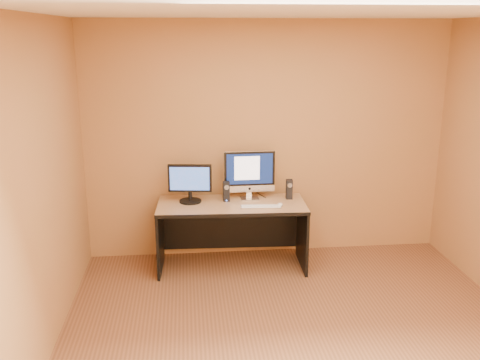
{
  "coord_description": "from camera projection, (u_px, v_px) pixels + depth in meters",
  "views": [
    {
      "loc": [
        -0.89,
        -3.74,
        2.47
      ],
      "look_at": [
        -0.36,
        1.48,
        1.0
      ],
      "focal_mm": 40.0,
      "sensor_mm": 36.0,
      "label": 1
    }
  ],
  "objects": [
    {
      "name": "mouse",
      "position": [
        280.0,
        205.0,
        5.53
      ],
      "size": [
        0.08,
        0.11,
        0.03
      ],
      "primitive_type": "ellipsoid",
      "rotation": [
        0.0,
        0.0,
        -0.23
      ],
      "color": "white",
      "rests_on": "desk"
    },
    {
      "name": "second_monitor",
      "position": [
        190.0,
        183.0,
        5.62
      ],
      "size": [
        0.49,
        0.29,
        0.41
      ],
      "primitive_type": null,
      "rotation": [
        0.0,
        0.0,
        -0.13
      ],
      "color": "black",
      "rests_on": "desk"
    },
    {
      "name": "cable_a",
      "position": [
        261.0,
        195.0,
        5.89
      ],
      "size": [
        0.08,
        0.2,
        0.01
      ],
      "primitive_type": "cylinder",
      "rotation": [
        1.57,
        0.0,
        0.34
      ],
      "color": "black",
      "rests_on": "desk"
    },
    {
      "name": "speaker_right",
      "position": [
        289.0,
        189.0,
        5.75
      ],
      "size": [
        0.07,
        0.07,
        0.21
      ],
      "primitive_type": null,
      "rotation": [
        0.0,
        0.0,
        -0.02
      ],
      "color": "black",
      "rests_on": "desk"
    },
    {
      "name": "cable_b",
      "position": [
        251.0,
        195.0,
        5.91
      ],
      "size": [
        0.07,
        0.17,
        0.01
      ],
      "primitive_type": "cylinder",
      "rotation": [
        1.57,
        0.0,
        -0.34
      ],
      "color": "black",
      "rests_on": "desk"
    },
    {
      "name": "keyboard",
      "position": [
        261.0,
        207.0,
        5.49
      ],
      "size": [
        0.42,
        0.14,
        0.02
      ],
      "primitive_type": "cube",
      "rotation": [
        0.0,
        0.0,
        -0.07
      ],
      "color": "#B1B1B5",
      "rests_on": "desk"
    },
    {
      "name": "speaker_left",
      "position": [
        226.0,
        191.0,
        5.68
      ],
      "size": [
        0.07,
        0.07,
        0.21
      ],
      "primitive_type": null,
      "rotation": [
        0.0,
        0.0,
        0.05
      ],
      "color": "black",
      "rests_on": "desk"
    },
    {
      "name": "ceiling",
      "position": [
        314.0,
        11.0,
        3.63
      ],
      "size": [
        4.0,
        4.0,
        0.0
      ],
      "primitive_type": "plane",
      "color": "white",
      "rests_on": "walls"
    },
    {
      "name": "walls",
      "position": [
        308.0,
        193.0,
        3.98
      ],
      "size": [
        4.0,
        4.0,
        2.6
      ],
      "primitive_type": null,
      "color": "#A26C41",
      "rests_on": "ground"
    },
    {
      "name": "imac",
      "position": [
        250.0,
        175.0,
        5.71
      ],
      "size": [
        0.56,
        0.21,
        0.53
      ],
      "primitive_type": null,
      "rotation": [
        0.0,
        0.0,
        0.02
      ],
      "color": "silver",
      "rests_on": "desk"
    },
    {
      "name": "floor",
      "position": [
        302.0,
        346.0,
        4.33
      ],
      "size": [
        4.0,
        4.0,
        0.0
      ],
      "primitive_type": "plane",
      "color": "brown",
      "rests_on": "ground"
    },
    {
      "name": "desk",
      "position": [
        232.0,
        236.0,
        5.71
      ],
      "size": [
        1.58,
        0.74,
        0.72
      ],
      "primitive_type": null,
      "rotation": [
        0.0,
        0.0,
        -0.04
      ],
      "color": "#AF7C57",
      "rests_on": "ground"
    }
  ]
}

